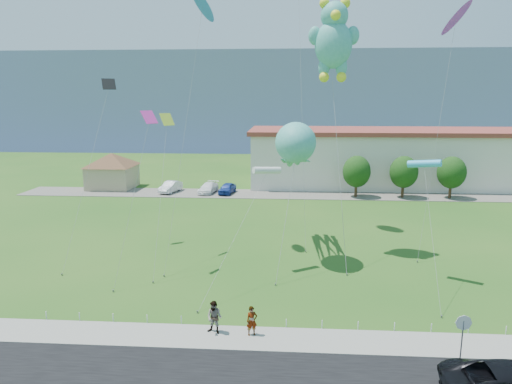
{
  "coord_description": "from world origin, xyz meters",
  "views": [
    {
      "loc": [
        0.87,
        -25.03,
        12.68
      ],
      "look_at": [
        -1.33,
        8.0,
        5.87
      ],
      "focal_mm": 32.0,
      "sensor_mm": 36.0,
      "label": 1
    }
  ],
  "objects_px": {
    "parked_car_blue": "(227,188)",
    "pavilion": "(112,167)",
    "stop_sign": "(463,327)",
    "parked_car_white": "(208,188)",
    "pedestrian_left": "(252,321)",
    "octopus_kite": "(295,150)",
    "pedestrian_right": "(214,317)",
    "parked_car_silver": "(171,187)",
    "warehouse": "(456,157)",
    "teddy_bear_kite": "(334,38)"
  },
  "relations": [
    {
      "from": "pavilion",
      "to": "teddy_bear_kite",
      "type": "height_order",
      "value": "teddy_bear_kite"
    },
    {
      "from": "parked_car_silver",
      "to": "parked_car_white",
      "type": "height_order",
      "value": "parked_car_silver"
    },
    {
      "from": "pavilion",
      "to": "pedestrian_left",
      "type": "relative_size",
      "value": 5.65
    },
    {
      "from": "pedestrian_left",
      "to": "parked_car_blue",
      "type": "bearing_deg",
      "value": 82.12
    },
    {
      "from": "warehouse",
      "to": "parked_car_white",
      "type": "distance_m",
      "value": 36.86
    },
    {
      "from": "warehouse",
      "to": "stop_sign",
      "type": "relative_size",
      "value": 24.4
    },
    {
      "from": "parked_car_blue",
      "to": "teddy_bear_kite",
      "type": "height_order",
      "value": "teddy_bear_kite"
    },
    {
      "from": "pedestrian_right",
      "to": "octopus_kite",
      "type": "height_order",
      "value": "octopus_kite"
    },
    {
      "from": "pedestrian_right",
      "to": "parked_car_white",
      "type": "bearing_deg",
      "value": 118.37
    },
    {
      "from": "pedestrian_left",
      "to": "parked_car_silver",
      "type": "bearing_deg",
      "value": 93.15
    },
    {
      "from": "parked_car_blue",
      "to": "pedestrian_right",
      "type": "bearing_deg",
      "value": -73.98
    },
    {
      "from": "stop_sign",
      "to": "parked_car_white",
      "type": "xyz_separation_m",
      "value": [
        -19.16,
        39.52,
        -1.14
      ]
    },
    {
      "from": "parked_car_blue",
      "to": "pavilion",
      "type": "bearing_deg",
      "value": 179.66
    },
    {
      "from": "warehouse",
      "to": "teddy_bear_kite",
      "type": "distance_m",
      "value": 40.25
    },
    {
      "from": "parked_car_silver",
      "to": "warehouse",
      "type": "bearing_deg",
      "value": 25.31
    },
    {
      "from": "pavilion",
      "to": "warehouse",
      "type": "distance_m",
      "value": 50.37
    },
    {
      "from": "pedestrian_right",
      "to": "parked_car_blue",
      "type": "bearing_deg",
      "value": 114.51
    },
    {
      "from": "pedestrian_left",
      "to": "octopus_kite",
      "type": "xyz_separation_m",
      "value": [
        2.43,
        13.1,
        7.82
      ]
    },
    {
      "from": "parked_car_silver",
      "to": "parked_car_white",
      "type": "bearing_deg",
      "value": 12.79
    },
    {
      "from": "parked_car_white",
      "to": "warehouse",
      "type": "bearing_deg",
      "value": 22.82
    },
    {
      "from": "warehouse",
      "to": "octopus_kite",
      "type": "distance_m",
      "value": 41.58
    },
    {
      "from": "parked_car_silver",
      "to": "parked_car_white",
      "type": "distance_m",
      "value": 5.25
    },
    {
      "from": "stop_sign",
      "to": "pedestrian_right",
      "type": "height_order",
      "value": "stop_sign"
    },
    {
      "from": "warehouse",
      "to": "parked_car_silver",
      "type": "bearing_deg",
      "value": -168.09
    },
    {
      "from": "warehouse",
      "to": "teddy_bear_kite",
      "type": "relative_size",
      "value": 3.01
    },
    {
      "from": "parked_car_silver",
      "to": "teddy_bear_kite",
      "type": "bearing_deg",
      "value": -36.16
    },
    {
      "from": "parked_car_white",
      "to": "stop_sign",
      "type": "bearing_deg",
      "value": -55.0
    },
    {
      "from": "parked_car_silver",
      "to": "pavilion",
      "type": "bearing_deg",
      "value": 177.27
    },
    {
      "from": "pavilion",
      "to": "pedestrian_right",
      "type": "bearing_deg",
      "value": -62.41
    },
    {
      "from": "stop_sign",
      "to": "pedestrian_left",
      "type": "height_order",
      "value": "stop_sign"
    },
    {
      "from": "pedestrian_left",
      "to": "parked_car_white",
      "type": "xyz_separation_m",
      "value": [
        -8.8,
        37.74,
        -0.18
      ]
    },
    {
      "from": "pedestrian_right",
      "to": "parked_car_blue",
      "type": "xyz_separation_m",
      "value": [
        -4.12,
        37.34,
        -0.25
      ]
    },
    {
      "from": "parked_car_blue",
      "to": "stop_sign",
      "type": "bearing_deg",
      "value": -57.41
    },
    {
      "from": "pedestrian_left",
      "to": "teddy_bear_kite",
      "type": "relative_size",
      "value": 0.08
    },
    {
      "from": "teddy_bear_kite",
      "to": "pedestrian_right",
      "type": "bearing_deg",
      "value": -116.16
    },
    {
      "from": "pedestrian_left",
      "to": "parked_car_white",
      "type": "relative_size",
      "value": 0.35
    },
    {
      "from": "octopus_kite",
      "to": "pavilion",
      "type": "bearing_deg",
      "value": 133.09
    },
    {
      "from": "warehouse",
      "to": "teddy_bear_kite",
      "type": "xyz_separation_m",
      "value": [
        -21.54,
        -31.35,
        13.17
      ]
    },
    {
      "from": "warehouse",
      "to": "pedestrian_right",
      "type": "distance_m",
      "value": 54.72
    },
    {
      "from": "parked_car_white",
      "to": "parked_car_blue",
      "type": "relative_size",
      "value": 1.13
    },
    {
      "from": "pavilion",
      "to": "parked_car_blue",
      "type": "xyz_separation_m",
      "value": [
        16.97,
        -3.01,
        -2.26
      ]
    },
    {
      "from": "stop_sign",
      "to": "parked_car_white",
      "type": "height_order",
      "value": "stop_sign"
    },
    {
      "from": "pavilion",
      "to": "parked_car_blue",
      "type": "relative_size",
      "value": 2.23
    },
    {
      "from": "octopus_kite",
      "to": "parked_car_white",
      "type": "bearing_deg",
      "value": 114.49
    },
    {
      "from": "stop_sign",
      "to": "pedestrian_left",
      "type": "xyz_separation_m",
      "value": [
        -10.36,
        1.78,
        -0.96
      ]
    },
    {
      "from": "pedestrian_left",
      "to": "octopus_kite",
      "type": "distance_m",
      "value": 15.45
    },
    {
      "from": "pedestrian_left",
      "to": "parked_car_white",
      "type": "height_order",
      "value": "pedestrian_left"
    },
    {
      "from": "pavilion",
      "to": "pedestrian_right",
      "type": "xyz_separation_m",
      "value": [
        21.09,
        -40.35,
        -2.01
      ]
    },
    {
      "from": "parked_car_silver",
      "to": "parked_car_blue",
      "type": "xyz_separation_m",
      "value": [
        7.88,
        -0.38,
        -0.04
      ]
    },
    {
      "from": "octopus_kite",
      "to": "pedestrian_right",
      "type": "bearing_deg",
      "value": -108.96
    }
  ]
}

